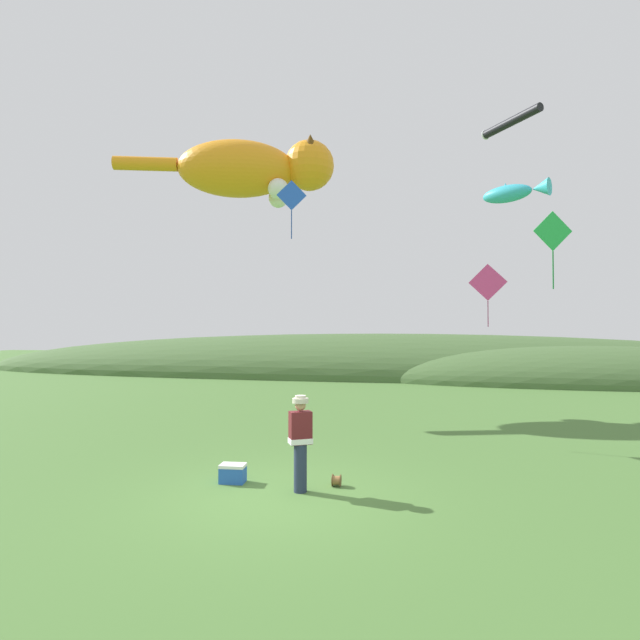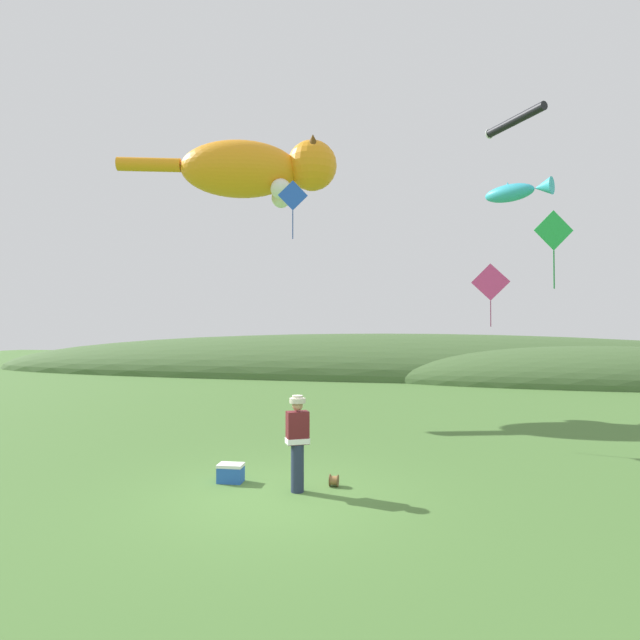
% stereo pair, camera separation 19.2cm
% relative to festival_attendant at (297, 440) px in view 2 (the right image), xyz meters
% --- Properties ---
extents(ground_plane, '(120.00, 120.00, 0.00)m').
position_rel_festival_attendant_xyz_m(ground_plane, '(-0.31, -0.34, -0.95)').
color(ground_plane, '#477033').
extents(distant_hill_ridge, '(61.46, 14.45, 5.60)m').
position_rel_festival_attendant_xyz_m(distant_hill_ridge, '(2.07, 25.22, -0.95)').
color(distant_hill_ridge, '#426033').
rests_on(distant_hill_ridge, ground).
extents(festival_attendant, '(0.49, 0.43, 1.77)m').
position_rel_festival_attendant_xyz_m(festival_attendant, '(0.00, 0.00, 0.00)').
color(festival_attendant, '#232D47').
rests_on(festival_attendant, ground).
extents(kite_spool, '(0.17, 0.22, 0.22)m').
position_rel_festival_attendant_xyz_m(kite_spool, '(0.61, 0.45, -0.84)').
color(kite_spool, olive).
rests_on(kite_spool, ground).
extents(picnic_cooler, '(0.51, 0.35, 0.36)m').
position_rel_festival_attendant_xyz_m(picnic_cooler, '(-1.43, 0.31, -0.77)').
color(picnic_cooler, blue).
rests_on(picnic_cooler, ground).
extents(kite_giant_cat, '(8.72, 3.71, 2.71)m').
position_rel_festival_attendant_xyz_m(kite_giant_cat, '(-4.40, 10.49, 8.66)').
color(kite_giant_cat, orange).
extents(kite_fish_windsock, '(2.04, 1.50, 0.63)m').
position_rel_festival_attendant_xyz_m(kite_fish_windsock, '(5.18, 7.26, 6.34)').
color(kite_fish_windsock, '#33B2CC').
extents(kite_tube_streamer, '(2.04, 2.73, 0.44)m').
position_rel_festival_attendant_xyz_m(kite_tube_streamer, '(6.08, 12.58, 10.70)').
color(kite_tube_streamer, black).
extents(kite_diamond_green, '(0.93, 0.25, 1.85)m').
position_rel_festival_attendant_xyz_m(kite_diamond_green, '(5.32, 3.53, 4.36)').
color(kite_diamond_green, green).
extents(kite_diamond_blue, '(0.91, 0.28, 1.85)m').
position_rel_festival_attendant_xyz_m(kite_diamond_blue, '(-1.67, 6.08, 6.25)').
color(kite_diamond_blue, blue).
extents(kite_diamond_pink, '(1.28, 0.21, 2.19)m').
position_rel_festival_attendant_xyz_m(kite_diamond_pink, '(4.62, 8.98, 3.69)').
color(kite_diamond_pink, '#E53F8C').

